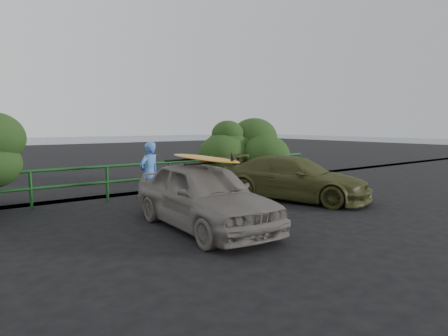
# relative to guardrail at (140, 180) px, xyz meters

# --- Properties ---
(ground) EXTENTS (80.00, 80.00, 0.00)m
(ground) POSITION_rel_guardrail_xyz_m (0.00, -5.00, -0.52)
(ground) COLOR black
(guardrail) EXTENTS (14.00, 0.08, 1.04)m
(guardrail) POSITION_rel_guardrail_xyz_m (0.00, 0.00, 0.00)
(guardrail) COLOR #134518
(guardrail) RESTS_ON ground
(shrub_right) EXTENTS (3.20, 2.40, 2.23)m
(shrub_right) POSITION_rel_guardrail_xyz_m (5.00, 0.50, 0.60)
(shrub_right) COLOR #233F17
(shrub_right) RESTS_ON ground
(sedan) EXTENTS (1.94, 4.23, 1.41)m
(sedan) POSITION_rel_guardrail_xyz_m (-0.46, -4.10, 0.18)
(sedan) COLOR slate
(sedan) RESTS_ON ground
(olive_vehicle) EXTENTS (3.25, 4.70, 1.26)m
(olive_vehicle) POSITION_rel_guardrail_xyz_m (3.45, -3.02, 0.11)
(olive_vehicle) COLOR #43451E
(olive_vehicle) RESTS_ON ground
(man) EXTENTS (0.72, 0.58, 1.73)m
(man) POSITION_rel_guardrail_xyz_m (-0.30, -1.27, 0.34)
(man) COLOR #467ED2
(man) RESTS_ON ground
(roof_rack) EXTENTS (1.40, 1.03, 0.04)m
(roof_rack) POSITION_rel_guardrail_xyz_m (-0.46, -4.10, 0.91)
(roof_rack) COLOR black
(roof_rack) RESTS_ON sedan
(surfboard) EXTENTS (0.71, 2.62, 0.08)m
(surfboard) POSITION_rel_guardrail_xyz_m (-0.46, -4.10, 0.97)
(surfboard) COLOR orange
(surfboard) RESTS_ON roof_rack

